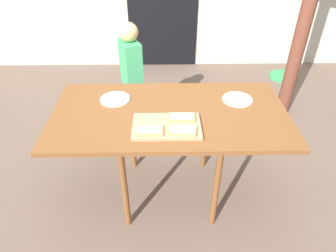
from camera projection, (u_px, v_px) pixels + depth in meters
name	position (u px, v px, depth m)	size (l,w,h in m)	color
ground_plane	(169.00, 191.00, 2.41)	(16.00, 16.00, 0.00)	brown
dining_table	(170.00, 119.00, 2.00)	(1.53, 0.79, 0.75)	brown
cutting_board	(167.00, 126.00, 1.82)	(0.41, 0.26, 0.02)	tan
pizza_slice_far_right	(182.00, 117.00, 1.87)	(0.16, 0.09, 0.02)	tan
pizza_slice_near_left	(149.00, 131.00, 1.76)	(0.16, 0.09, 0.02)	tan
pizza_slice_near_right	(183.00, 130.00, 1.76)	(0.17, 0.11, 0.02)	tan
plate_white_left	(115.00, 99.00, 2.09)	(0.20, 0.20, 0.01)	white
plate_white_right	(237.00, 99.00, 2.09)	(0.20, 0.20, 0.01)	white
child_left	(132.00, 76.00, 2.68)	(0.22, 0.27, 1.08)	#434770
garden_hose_coil	(283.00, 76.00, 3.98)	(0.34, 0.34, 0.04)	#349B53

